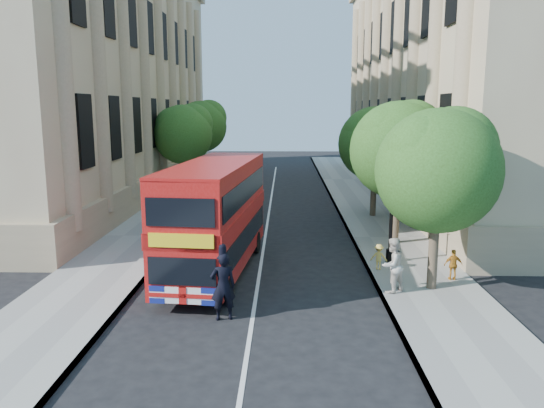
# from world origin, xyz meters

# --- Properties ---
(ground) EXTENTS (120.00, 120.00, 0.00)m
(ground) POSITION_xyz_m (0.00, 0.00, 0.00)
(ground) COLOR black
(ground) RESTS_ON ground
(pavement_right) EXTENTS (3.50, 80.00, 0.12)m
(pavement_right) POSITION_xyz_m (5.75, 10.00, 0.06)
(pavement_right) COLOR gray
(pavement_right) RESTS_ON ground
(pavement_left) EXTENTS (3.50, 80.00, 0.12)m
(pavement_left) POSITION_xyz_m (-5.75, 10.00, 0.06)
(pavement_left) COLOR gray
(pavement_left) RESTS_ON ground
(building_right) EXTENTS (12.00, 38.00, 18.00)m
(building_right) POSITION_xyz_m (13.80, 24.00, 9.00)
(building_right) COLOR tan
(building_right) RESTS_ON ground
(building_left) EXTENTS (12.00, 38.00, 18.00)m
(building_left) POSITION_xyz_m (-13.80, 24.00, 9.00)
(building_left) COLOR tan
(building_left) RESTS_ON ground
(tree_right_near) EXTENTS (4.00, 4.00, 6.08)m
(tree_right_near) POSITION_xyz_m (5.84, 3.03, 4.25)
(tree_right_near) COLOR #473828
(tree_right_near) RESTS_ON ground
(tree_right_mid) EXTENTS (4.20, 4.20, 6.37)m
(tree_right_mid) POSITION_xyz_m (5.84, 9.03, 4.45)
(tree_right_mid) COLOR #473828
(tree_right_mid) RESTS_ON ground
(tree_right_far) EXTENTS (4.00, 4.00, 6.15)m
(tree_right_far) POSITION_xyz_m (5.84, 15.03, 4.31)
(tree_right_far) COLOR #473828
(tree_right_far) RESTS_ON ground
(tree_left_far) EXTENTS (4.00, 4.00, 6.30)m
(tree_left_far) POSITION_xyz_m (-5.96, 22.03, 4.44)
(tree_left_far) COLOR #473828
(tree_left_far) RESTS_ON ground
(tree_left_back) EXTENTS (4.20, 4.20, 6.65)m
(tree_left_back) POSITION_xyz_m (-5.96, 30.03, 4.71)
(tree_left_back) COLOR #473828
(tree_left_back) RESTS_ON ground
(lamp_post) EXTENTS (0.32, 0.32, 5.16)m
(lamp_post) POSITION_xyz_m (5.00, 6.00, 2.51)
(lamp_post) COLOR black
(lamp_post) RESTS_ON pavement_right
(double_decker_bus) EXTENTS (3.11, 8.83, 3.99)m
(double_decker_bus) POSITION_xyz_m (-1.59, 4.84, 2.21)
(double_decker_bus) COLOR #A60E0B
(double_decker_bus) RESTS_ON ground
(box_van) EXTENTS (2.64, 5.75, 3.21)m
(box_van) POSITION_xyz_m (-2.29, 12.19, 1.57)
(box_van) COLOR black
(box_van) RESTS_ON ground
(police_constable) EXTENTS (0.83, 0.66, 1.99)m
(police_constable) POSITION_xyz_m (-0.83, 0.48, 0.99)
(police_constable) COLOR black
(police_constable) RESTS_ON ground
(woman_pedestrian) EXTENTS (1.11, 1.08, 1.80)m
(woman_pedestrian) POSITION_xyz_m (4.40, 2.59, 1.02)
(woman_pedestrian) COLOR beige
(woman_pedestrian) RESTS_ON pavement_right
(child_a) EXTENTS (0.64, 0.27, 1.08)m
(child_a) POSITION_xyz_m (6.77, 3.86, 0.66)
(child_a) COLOR orange
(child_a) RESTS_ON pavement_right
(child_b) EXTENTS (0.68, 0.50, 0.95)m
(child_b) POSITION_xyz_m (4.40, 5.02, 0.59)
(child_b) COLOR #F9CE55
(child_b) RESTS_ON pavement_right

